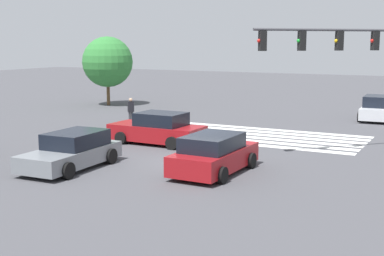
# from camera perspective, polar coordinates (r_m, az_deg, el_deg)

# --- Properties ---
(ground_plane) EXTENTS (128.07, 128.07, 0.00)m
(ground_plane) POSITION_cam_1_polar(r_m,az_deg,el_deg) (22.16, -0.00, -3.85)
(ground_plane) COLOR #47474C
(crosswalk_markings) EXTENTS (11.32, 5.35, 0.01)m
(crosswalk_markings) POSITION_cam_1_polar(r_m,az_deg,el_deg) (28.85, 6.90, -0.85)
(crosswalk_markings) COLOR silver
(crosswalk_markings) RESTS_ON ground_plane
(traffic_signal_mast) EXTENTS (6.11, 6.11, 5.76)m
(traffic_signal_mast) POSITION_cam_1_polar(r_m,az_deg,el_deg) (25.01, 17.28, 7.52)
(traffic_signal_mast) COLOR #47474C
(traffic_signal_mast) RESTS_ON ground_plane
(car_0) EXTENTS (2.34, 4.39, 1.58)m
(car_0) POSITION_cam_1_polar(r_m,az_deg,el_deg) (36.40, 19.26, 1.95)
(car_0) COLOR silver
(car_0) RESTS_ON ground_plane
(car_1) EXTENTS (4.73, 2.25, 1.56)m
(car_1) POSITION_cam_1_polar(r_m,az_deg,el_deg) (26.47, -3.66, -0.13)
(car_1) COLOR maroon
(car_1) RESTS_ON ground_plane
(car_2) EXTENTS (2.32, 4.60, 1.43)m
(car_2) POSITION_cam_1_polar(r_m,az_deg,el_deg) (21.88, -12.67, -2.42)
(car_2) COLOR gray
(car_2) RESTS_ON ground_plane
(car_3) EXTENTS (2.22, 4.39, 1.51)m
(car_3) POSITION_cam_1_polar(r_m,az_deg,el_deg) (20.55, 2.34, -2.83)
(car_3) COLOR maroon
(car_3) RESTS_ON ground_plane
(pedestrian) EXTENTS (0.41, 0.41, 1.63)m
(pedestrian) POSITION_cam_1_polar(r_m,az_deg,el_deg) (32.68, -6.54, 1.94)
(pedestrian) COLOR #38383D
(pedestrian) RESTS_ON ground_plane
(tree_corner_a) EXTENTS (3.98, 3.98, 5.42)m
(tree_corner_a) POSITION_cam_1_polar(r_m,az_deg,el_deg) (42.95, -9.00, 6.98)
(tree_corner_a) COLOR brown
(tree_corner_a) RESTS_ON ground_plane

